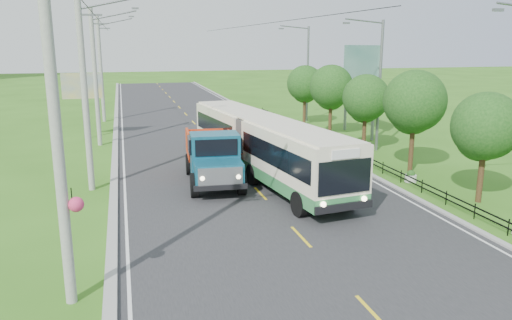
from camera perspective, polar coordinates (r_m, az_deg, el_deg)
name	(u,v)px	position (r m, az deg, el deg)	size (l,w,h in m)	color
ground	(301,237)	(20.01, 5.15, -8.76)	(240.00, 240.00, 0.00)	#316618
road	(212,142)	(38.67, -5.06, 2.06)	(14.00, 120.00, 0.02)	#28282B
curb_left	(115,146)	(38.11, -15.79, 1.54)	(0.40, 120.00, 0.15)	#9E9E99
curb_right	(299,137)	(40.48, 4.96, 2.63)	(0.30, 120.00, 0.10)	#9E9E99
edge_line_left	(123,146)	(38.12, -14.96, 1.52)	(0.12, 120.00, 0.00)	silver
edge_line_right	(293,138)	(40.32, 4.29, 2.56)	(0.12, 120.00, 0.00)	silver
centre_dash	(301,237)	(20.00, 5.15, -8.70)	(0.12, 2.20, 0.00)	yellow
railing_right	(340,148)	(35.31, 9.57, 1.33)	(0.04, 40.00, 0.60)	black
pole_nearest	(59,138)	(14.71, -21.58, 2.35)	(3.51, 0.44, 10.00)	gray
pole_near	(85,92)	(26.55, -18.93, 7.39)	(3.51, 0.32, 10.00)	gray
pole_mid	(96,76)	(38.49, -17.85, 9.07)	(3.51, 0.32, 10.00)	gray
pole_far	(101,68)	(50.47, -17.28, 9.96)	(3.51, 0.32, 10.00)	gray
tree_second	(485,129)	(25.78, 24.66, 3.20)	(3.18, 3.26, 5.30)	#382314
tree_third	(414,105)	(30.52, 17.62, 6.06)	(3.60, 3.62, 6.00)	#382314
tree_fourth	(366,100)	(35.73, 12.41, 6.69)	(3.24, 3.31, 5.40)	#382314
tree_fifth	(331,89)	(41.09, 8.58, 8.04)	(3.48, 3.52, 5.80)	#382314
tree_back	(305,85)	(46.65, 5.62, 8.49)	(3.30, 3.36, 5.50)	#382314
streetlight_mid	(378,81)	(35.85, 13.75, 8.76)	(3.02, 0.20, 9.07)	slate
streetlight_far	(306,70)	(48.58, 5.75, 10.15)	(3.02, 0.20, 9.07)	slate
planter_near	(411,177)	(28.75, 17.26, -1.85)	(0.64, 0.64, 0.67)	silver
planter_mid	(348,148)	(35.56, 10.45, 1.36)	(0.64, 0.64, 0.67)	silver
planter_far	(307,129)	(42.79, 5.88, 3.50)	(0.64, 0.64, 0.67)	silver
billboard_left	(82,90)	(41.64, -19.27, 7.54)	(3.00, 0.20, 5.20)	slate
billboard_right	(360,70)	(41.90, 11.84, 10.06)	(0.24, 6.00, 7.30)	slate
bus	(263,142)	(28.37, 0.75, 2.11)	(5.01, 17.43, 3.32)	#327E43
dump_truck	(213,153)	(27.02, -4.94, 0.75)	(3.19, 7.13, 2.92)	#11516A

